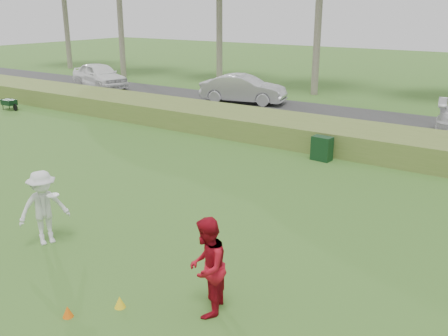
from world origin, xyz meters
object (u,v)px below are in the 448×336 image
Objects in this scene: player_white at (44,208)px; utility_cabinet at (322,148)px; cone_yellow at (120,302)px; car_mid at (243,89)px; player_red at (207,267)px; car_left at (100,75)px; cone_orange at (68,312)px.

utility_cabinet is at bearing 7.79° from player_white.
cone_yellow is 0.05× the size of car_mid.
car_mid is (-5.55, 17.57, -0.04)m from player_white.
utility_cabinet is at bearing -147.42° from car_mid.
player_white is at bearing -100.08° from utility_cabinet.
player_red is at bearing -68.95° from player_white.
player_white is 4.81m from player_red.
car_left reaches higher than cone_yellow.
cone_yellow is 10.84m from utility_cabinet.
player_white is 7.73× the size of cone_yellow.
player_red is at bearing -163.93° from car_mid.
cone_yellow is at bearing -168.51° from car_mid.
player_white reaches higher than car_left.
utility_cabinet is (-2.15, 10.02, -0.49)m from player_red.
car_left is at bearing 80.15° from car_mid.
utility_cabinet is 0.18× the size of car_mid.
player_white is at bearing 164.32° from cone_yellow.
car_mid is at bearing 141.77° from utility_cabinet.
cone_orange is 11.56m from utility_cabinet.
player_white reaches higher than utility_cabinet.
car_left is 10.93m from car_mid.
car_mid is at bearing -71.30° from car_left.
cone_yellow is (3.37, -0.95, -0.78)m from player_white.
car_mid reaches higher than utility_cabinet.
car_left is at bearing 165.19° from utility_cabinet.
car_left reaches higher than utility_cabinet.
cone_orange is 0.04× the size of car_left.
utility_cabinet is (-0.15, 11.55, 0.33)m from cone_orange.
cone_yellow is 0.05× the size of car_left.
player_red reaches higher than utility_cabinet.
cone_orange is 26.65m from car_left.
player_red is at bearing 37.52° from cone_orange.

